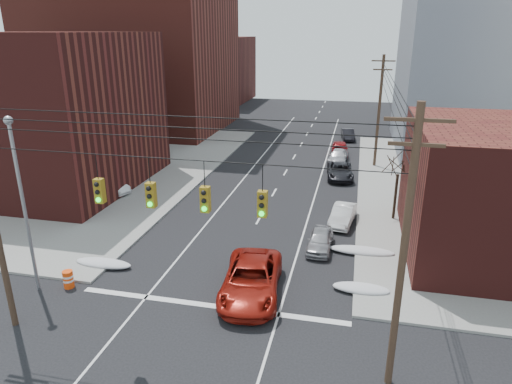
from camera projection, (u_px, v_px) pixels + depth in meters
The scene contains 26 objects.
sidewalk_nw at pixel (25, 163), 47.42m from camera, with size 40.00×40.00×0.15m, color gray.
building_brick_tall at pixel (133, 16), 61.11m from camera, with size 24.00×20.00×30.00m, color maroon.
building_brick_near at pixel (22, 111), 39.63m from camera, with size 20.00×16.00×13.00m, color #4C1916.
building_brick_far at pixel (190, 69), 88.44m from camera, with size 22.00×18.00×12.00m, color #4C1916.
building_office at pixel (512, 37), 48.70m from camera, with size 22.00×20.00×25.00m, color gray.
building_glass at pixel (476, 45), 72.69m from camera, with size 20.00×18.00×22.00m, color gray.
utility_pole_right at pixel (404, 250), 16.06m from camera, with size 2.20×0.28×11.00m.
utility_pole_far at pixel (379, 110), 44.56m from camera, with size 2.20×0.28×11.00m.
traffic_signals at pixel (177, 196), 17.32m from camera, with size 17.00×0.42×2.02m.
street_light at pixel (21, 192), 22.65m from camera, with size 0.44×0.44×9.32m.
bare_tree at pixel (396, 190), 32.62m from camera, with size 2.09×2.20×4.93m.
snow_nw at pixel (103, 263), 26.75m from camera, with size 3.50×1.08×0.42m, color silver.
snow_ne at pixel (361, 288), 24.13m from camera, with size 3.00×1.08×0.42m, color silver.
snow_east_far at pixel (362, 251), 28.26m from camera, with size 4.00×1.08×0.42m, color silver.
red_pickup at pixel (251, 280), 23.70m from camera, with size 2.90×6.28×1.75m, color maroon.
parked_car_a at pixel (320, 240), 28.71m from camera, with size 1.50×3.72×1.27m, color #9E9EA2.
parked_car_b at pixel (343, 215), 32.53m from camera, with size 1.41×4.06×1.34m, color silver.
parked_car_c at pixel (340, 171), 42.60m from camera, with size 2.31×5.01×1.39m, color black.
parked_car_d at pixel (338, 156), 47.84m from camera, with size 1.80×4.43×1.28m, color #B3B3B8.
parked_car_e at pixel (340, 149), 50.46m from camera, with size 1.77×4.40×1.50m, color maroon.
parked_car_f at pixel (348, 135), 57.71m from camera, with size 1.43×4.10×1.35m, color black.
lot_car_a at pixel (110, 186), 38.33m from camera, with size 1.31×3.76×1.24m, color silver.
lot_car_b at pixel (145, 157), 47.13m from camera, with size 2.04×4.44×1.23m, color #A8A9AD.
lot_car_c at pixel (81, 166), 43.50m from camera, with size 2.15×5.29×1.54m, color black.
lot_car_d at pixel (97, 155), 47.25m from camera, with size 1.83×4.55×1.55m, color #AFAEB3.
construction_barrel at pixel (68, 279), 24.47m from camera, with size 0.68×0.68×0.98m.
Camera 1 is at (6.61, -12.25, 13.09)m, focal length 32.00 mm.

